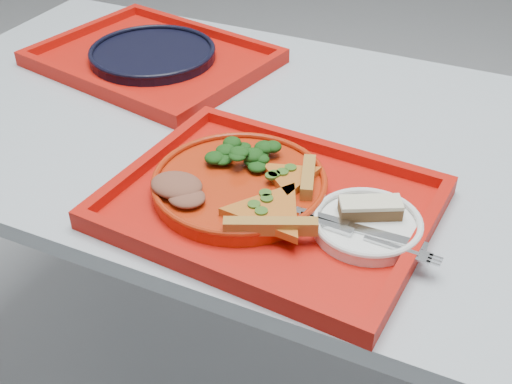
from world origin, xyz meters
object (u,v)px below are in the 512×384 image
(tray_main, at_px, (270,207))
(dessert_bar, at_px, (370,208))
(tray_far, at_px, (153,61))
(navy_plate, at_px, (153,55))
(dinner_plate, at_px, (239,186))

(tray_main, relative_size, dessert_bar, 4.94)
(dessert_bar, bearing_deg, tray_far, 122.00)
(tray_far, height_order, navy_plate, navy_plate)
(tray_main, distance_m, dessert_bar, 0.15)
(tray_main, relative_size, navy_plate, 1.73)
(tray_main, bearing_deg, navy_plate, 144.52)
(tray_main, height_order, tray_far, same)
(tray_main, relative_size, dinner_plate, 1.73)
(dinner_plate, relative_size, navy_plate, 1.00)
(tray_far, xyz_separation_m, dinner_plate, (0.37, -0.34, 0.02))
(dinner_plate, xyz_separation_m, navy_plate, (-0.37, 0.34, -0.00))
(tray_main, xyz_separation_m, tray_far, (-0.42, 0.35, 0.00))
(navy_plate, bearing_deg, tray_far, 180.00)
(tray_main, bearing_deg, tray_far, 144.52)
(navy_plate, distance_m, dessert_bar, 0.66)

